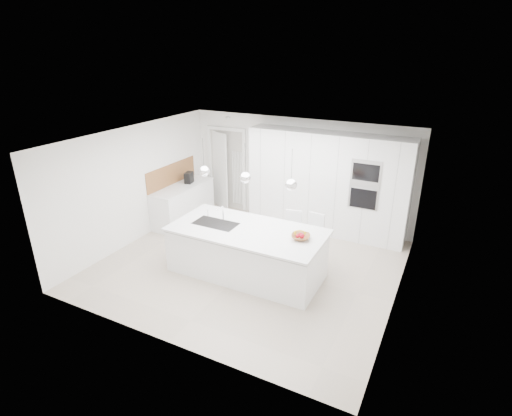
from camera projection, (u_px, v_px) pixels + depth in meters
The scene contains 27 objects.
floor at pixel (249, 265), 7.87m from camera, with size 5.50×5.50×0.00m, color #BAAA97.
wall_back at pixel (298, 171), 9.46m from camera, with size 5.50×5.50×0.00m, color white.
wall_left at pixel (136, 184), 8.56m from camera, with size 5.00×5.00×0.00m, color white.
ceiling at pixel (248, 139), 6.93m from camera, with size 5.50×5.50×0.00m, color white.
tall_cabinets at pixel (326, 184), 8.91m from camera, with size 3.60×0.60×2.30m, color white.
oven_stack at pixel (365, 185), 8.21m from camera, with size 0.62×0.04×1.05m, color #A5A5A8, non-canonical shape.
doorway_frame at pixel (227, 170), 10.34m from camera, with size 1.11×0.08×2.13m, color white, non-canonical shape.
hallway_door at pixel (218, 170), 10.41m from camera, with size 0.82×0.04×2.00m, color white.
radiator at pixel (238, 178), 10.27m from camera, with size 0.32×0.04×1.40m, color white, non-canonical shape.
left_base_cabinets at pixel (183, 204), 9.73m from camera, with size 0.60×1.80×0.86m, color white.
left_worktop at pixel (182, 187), 9.56m from camera, with size 0.62×1.82×0.04m, color white.
oak_backsplash at pixel (172, 174), 9.58m from camera, with size 0.02×1.80×0.50m, color #956237.
island_base at pixel (246, 253), 7.42m from camera, with size 2.80×1.20×0.86m, color white.
island_worktop at pixel (247, 230), 7.29m from camera, with size 2.84×1.40×0.04m, color white.
island_sink at pixel (216, 227), 7.54m from camera, with size 0.84×0.44×0.18m, color #3F3F42, non-canonical shape.
island_tap at pixel (223, 213), 7.60m from camera, with size 0.02×0.02×0.30m, color white.
pendant_left at pixel (204, 171), 7.22m from camera, with size 0.20×0.20×0.20m, color white.
pendant_mid at pixel (245, 178), 6.86m from camera, with size 0.20×0.20×0.20m, color white.
pendant_right at pixel (291, 185), 6.51m from camera, with size 0.20×0.20×0.20m, color white.
fruit_bowl at pixel (301, 237), 6.89m from camera, with size 0.33×0.33×0.08m, color #956237.
espresso_machine at pixel (189, 178), 9.71m from camera, with size 0.16×0.25×0.27m, color black.
bar_stool_left at pixel (291, 236), 7.91m from camera, with size 0.33×0.46×1.01m, color white, non-canonical shape.
bar_stool_right at pixel (313, 240), 7.73m from camera, with size 0.34×0.47×1.02m, color white, non-canonical shape.
apple_a at pixel (302, 236), 6.85m from camera, with size 0.09×0.09×0.09m, color #B20B22.
apple_b at pixel (301, 235), 6.91m from camera, with size 0.08×0.08×0.08m, color #B20B22.
apple_c at pixel (298, 236), 6.87m from camera, with size 0.07×0.07×0.07m, color #B20B22.
banana_bunch at pixel (300, 233), 6.87m from camera, with size 0.21×0.21×0.03m, color gold.
Camera 1 is at (3.24, -6.06, 3.99)m, focal length 28.00 mm.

